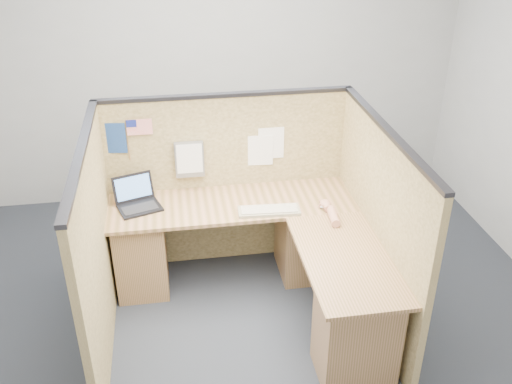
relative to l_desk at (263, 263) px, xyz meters
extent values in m
plane|color=black|center=(-0.18, -0.29, -0.39)|extent=(5.00, 5.00, 0.00)
plane|color=#A3A6A9|center=(-0.18, 1.96, 1.01)|extent=(5.00, 0.00, 5.00)
cube|color=brown|center=(-0.18, 0.71, 0.36)|extent=(2.05, 0.05, 1.50)
cube|color=#232328|center=(-0.18, 0.71, 1.12)|extent=(2.05, 0.06, 0.03)
cube|color=brown|center=(-1.18, -0.19, 0.36)|extent=(0.05, 1.80, 1.50)
cube|color=#232328|center=(-1.18, -0.19, 1.12)|extent=(0.06, 1.80, 0.03)
cube|color=brown|center=(0.82, -0.19, 0.36)|extent=(0.05, 1.80, 1.50)
cube|color=#232328|center=(0.82, -0.19, 1.12)|extent=(0.06, 1.80, 0.03)
cube|color=brown|center=(-0.18, 0.39, 0.32)|extent=(1.95, 0.60, 0.03)
cube|color=brown|center=(0.49, -0.49, 0.32)|extent=(0.60, 1.15, 0.03)
cube|color=brown|center=(-0.93, 0.39, -0.04)|extent=(0.40, 0.50, 0.70)
cube|color=brown|center=(0.42, 0.39, -0.04)|extent=(0.40, 0.50, 0.70)
cube|color=brown|center=(0.49, -0.81, -0.04)|extent=(0.50, 0.40, 0.70)
cube|color=black|center=(-0.91, 0.40, 0.35)|extent=(0.37, 0.32, 0.02)
cube|color=black|center=(-0.91, 0.55, 0.46)|extent=(0.32, 0.16, 0.21)
cube|color=#42669A|center=(-0.91, 0.54, 0.46)|extent=(0.28, 0.13, 0.17)
cube|color=gray|center=(0.08, 0.19, 0.35)|extent=(0.49, 0.19, 0.02)
cube|color=silver|center=(0.08, 0.19, 0.37)|extent=(0.44, 0.16, 0.01)
ellipsoid|color=silver|center=(0.53, 0.19, 0.36)|extent=(0.11, 0.08, 0.04)
ellipsoid|color=tan|center=(0.53, 0.19, 0.38)|extent=(0.08, 0.10, 0.05)
cylinder|color=tan|center=(0.53, 0.14, 0.37)|extent=(0.06, 0.05, 0.06)
cylinder|color=tan|center=(0.54, 0.01, 0.37)|extent=(0.09, 0.24, 0.07)
cube|color=navy|center=(-1.06, 0.68, 0.83)|extent=(0.19, 0.03, 0.25)
cylinder|color=olive|center=(-0.96, 0.67, 0.80)|extent=(0.01, 0.01, 0.34)
cube|color=red|center=(-0.86, 0.67, 0.91)|extent=(0.20, 0.00, 0.13)
cube|color=navy|center=(-0.92, 0.67, 0.95)|extent=(0.08, 0.00, 0.06)
cube|color=slate|center=(-0.49, 0.66, 0.61)|extent=(0.23, 0.05, 0.30)
cube|color=white|center=(-0.49, 0.63, 0.63)|extent=(0.21, 0.01, 0.25)
cube|color=white|center=(0.09, 0.68, 0.64)|extent=(0.21, 0.02, 0.26)
cube|color=white|center=(0.18, 0.68, 0.70)|extent=(0.21, 0.01, 0.27)
camera|label=1|loc=(-0.62, -3.53, 2.59)|focal=40.00mm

